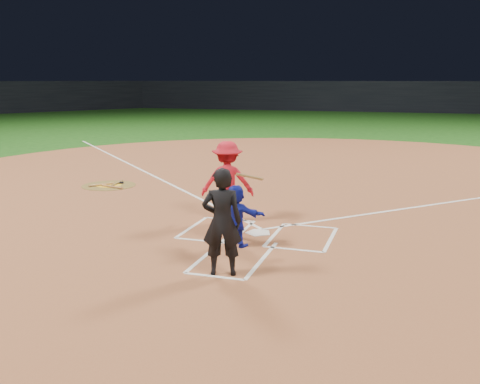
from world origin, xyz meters
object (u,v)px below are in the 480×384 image
(home_plate, at_px, (258,233))
(umpire, at_px, (222,222))
(on_deck_circle, at_px, (109,185))
(batter_at_plate, at_px, (227,182))
(catcher, at_px, (236,216))

(home_plate, height_order, umpire, umpire)
(on_deck_circle, xyz_separation_m, umpire, (6.12, -6.39, 0.94))
(batter_at_plate, bearing_deg, umpire, -72.49)
(home_plate, distance_m, on_deck_circle, 7.10)
(catcher, distance_m, batter_at_plate, 1.99)
(on_deck_circle, relative_size, umpire, 0.90)
(home_plate, relative_size, catcher, 0.47)
(on_deck_circle, distance_m, batter_at_plate, 5.94)
(on_deck_circle, distance_m, catcher, 7.57)
(home_plate, bearing_deg, umpire, 91.96)
(umpire, distance_m, batter_at_plate, 3.57)
(batter_at_plate, bearing_deg, catcher, -66.09)
(catcher, distance_m, umpire, 1.67)
(on_deck_circle, xyz_separation_m, catcher, (5.84, -4.77, 0.63))
(catcher, bearing_deg, home_plate, -93.09)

